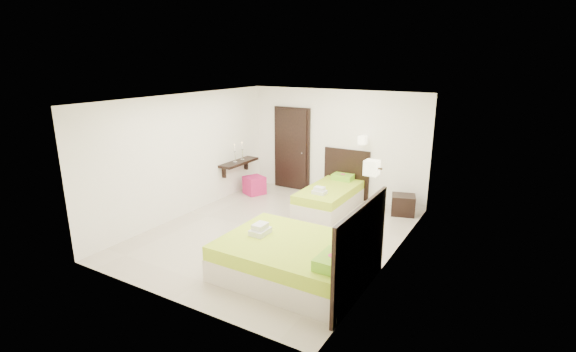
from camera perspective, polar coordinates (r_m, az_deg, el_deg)
The scene contains 7 objects.
floor at distance 8.24m, azimuth -1.67°, elevation -7.78°, with size 5.50×5.50×0.00m, color #C0B39F.
bed_single at distance 9.54m, azimuth 5.93°, elevation -2.66°, with size 1.16×1.93×1.59m.
bed_double at distance 6.54m, azimuth 1.42°, elevation -11.19°, with size 2.23×1.90×1.84m.
nightstand at distance 9.44m, azimuth 15.46°, elevation -3.81°, with size 0.49×0.44×0.44m, color black.
ottoman at distance 10.50m, azimuth -4.61°, elevation -1.27°, with size 0.45×0.45×0.45m, color #AA1653.
door at distance 10.72m, azimuth 0.53°, elevation 3.71°, with size 1.02×0.15×2.14m.
console_shelf at distance 10.36m, azimuth -6.77°, elevation 1.85°, with size 0.35×1.20×0.78m.
Camera 1 is at (4.04, -6.38, 3.30)m, focal length 26.00 mm.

